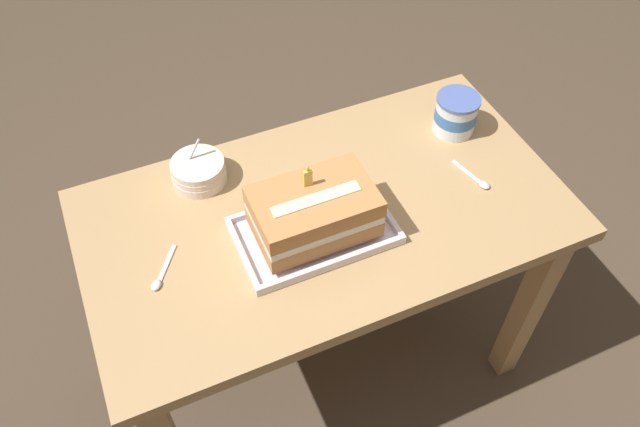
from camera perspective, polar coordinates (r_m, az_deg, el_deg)
ground_plane at (r=2.08m, az=0.37°, el=-12.77°), size 8.00×8.00×0.00m
dining_table at (r=1.57m, az=0.48°, el=-2.55°), size 1.13×0.63×0.73m
foil_tray at (r=1.42m, az=-0.53°, el=-1.67°), size 0.35×0.22×0.02m
birthday_cake at (r=1.37m, az=-0.55°, el=0.18°), size 0.26×0.17×0.16m
bowl_stack at (r=1.54m, az=-10.92°, el=3.78°), size 0.13×0.13×0.11m
ice_cream_tub at (r=1.67m, az=12.19°, el=8.81°), size 0.11×0.11×0.10m
serving_spoon_near_tray at (r=1.40m, az=-14.31°, el=-5.62°), size 0.08×0.11×0.01m
serving_spoon_by_bowls at (r=1.58m, az=14.21°, el=2.85°), size 0.04×0.12×0.01m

